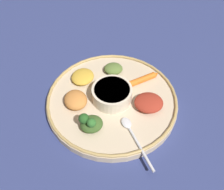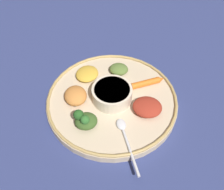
% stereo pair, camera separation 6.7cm
% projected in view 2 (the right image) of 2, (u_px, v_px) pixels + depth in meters
% --- Properties ---
extents(ground_plane, '(2.40, 2.40, 0.00)m').
position_uv_depth(ground_plane, '(112.00, 103.00, 0.70)').
color(ground_plane, navy).
extents(platter, '(0.36, 0.36, 0.02)m').
position_uv_depth(platter, '(112.00, 101.00, 0.69)').
color(platter, '#C6B293').
rests_on(platter, ground_plane).
extents(platter_rim, '(0.35, 0.35, 0.01)m').
position_uv_depth(platter_rim, '(112.00, 98.00, 0.68)').
color(platter_rim, tan).
rests_on(platter_rim, platter).
extents(center_bowl, '(0.11, 0.11, 0.04)m').
position_uv_depth(center_bowl, '(112.00, 93.00, 0.67)').
color(center_bowl, beige).
rests_on(center_bowl, platter).
extents(spoon, '(0.15, 0.07, 0.01)m').
position_uv_depth(spoon, '(125.00, 136.00, 0.60)').
color(spoon, silver).
rests_on(spoon, platter).
extents(greens_pile, '(0.07, 0.07, 0.05)m').
position_uv_depth(greens_pile, '(85.00, 120.00, 0.61)').
color(greens_pile, '#385623').
rests_on(greens_pile, platter).
extents(carrot_near_spoon, '(0.05, 0.10, 0.02)m').
position_uv_depth(carrot_near_spoon, '(147.00, 83.00, 0.71)').
color(carrot_near_spoon, orange).
rests_on(carrot_near_spoon, platter).
extents(mound_squash, '(0.08, 0.08, 0.03)m').
position_uv_depth(mound_squash, '(76.00, 96.00, 0.67)').
color(mound_squash, '#C67A38').
rests_on(mound_squash, platter).
extents(mound_collards, '(0.07, 0.07, 0.02)m').
position_uv_depth(mound_collards, '(119.00, 69.00, 0.74)').
color(mound_collards, '#567033').
rests_on(mound_collards, platter).
extents(mound_beet, '(0.10, 0.10, 0.03)m').
position_uv_depth(mound_beet, '(147.00, 107.00, 0.65)').
color(mound_beet, maroon).
rests_on(mound_beet, platter).
extents(mound_lentil_yellow, '(0.09, 0.09, 0.02)m').
position_uv_depth(mound_lentil_yellow, '(87.00, 74.00, 0.73)').
color(mound_lentil_yellow, gold).
rests_on(mound_lentil_yellow, platter).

